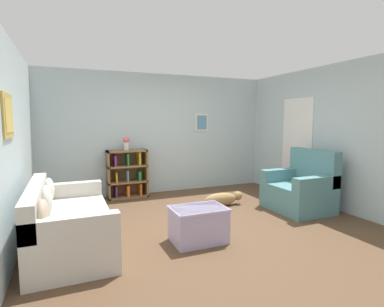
{
  "coord_description": "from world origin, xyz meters",
  "views": [
    {
      "loc": [
        -1.93,
        -4.15,
        1.6
      ],
      "look_at": [
        0.0,
        0.4,
        1.05
      ],
      "focal_mm": 28.0,
      "sensor_mm": 36.0,
      "label": 1
    }
  ],
  "objects_px": {
    "coffee_table": "(198,223)",
    "vase": "(126,142)",
    "couch": "(66,224)",
    "dog": "(222,199)",
    "bookshelf": "(127,174)",
    "recliner_chair": "(301,189)"
  },
  "relations": [
    {
      "from": "dog",
      "to": "vase",
      "type": "relative_size",
      "value": 3.33
    },
    {
      "from": "coffee_table",
      "to": "bookshelf",
      "type": "bearing_deg",
      "value": 98.71
    },
    {
      "from": "recliner_chair",
      "to": "vase",
      "type": "xyz_separation_m",
      "value": [
        -2.69,
        2.09,
        0.78
      ]
    },
    {
      "from": "bookshelf",
      "to": "coffee_table",
      "type": "bearing_deg",
      "value": -81.29
    },
    {
      "from": "coffee_table",
      "to": "dog",
      "type": "xyz_separation_m",
      "value": [
        1.09,
        1.34,
        -0.12
      ]
    },
    {
      "from": "couch",
      "to": "coffee_table",
      "type": "relative_size",
      "value": 2.63
    },
    {
      "from": "recliner_chair",
      "to": "dog",
      "type": "bearing_deg",
      "value": 147.16
    },
    {
      "from": "coffee_table",
      "to": "dog",
      "type": "distance_m",
      "value": 1.73
    },
    {
      "from": "coffee_table",
      "to": "vase",
      "type": "relative_size",
      "value": 2.51
    },
    {
      "from": "bookshelf",
      "to": "dog",
      "type": "height_order",
      "value": "bookshelf"
    },
    {
      "from": "bookshelf",
      "to": "coffee_table",
      "type": "relative_size",
      "value": 1.39
    },
    {
      "from": "recliner_chair",
      "to": "vase",
      "type": "relative_size",
      "value": 3.79
    },
    {
      "from": "dog",
      "to": "vase",
      "type": "bearing_deg",
      "value": 138.67
    },
    {
      "from": "coffee_table",
      "to": "recliner_chair",
      "type": "bearing_deg",
      "value": 14.49
    },
    {
      "from": "couch",
      "to": "vase",
      "type": "xyz_separation_m",
      "value": [
        1.18,
        2.22,
        0.84
      ]
    },
    {
      "from": "coffee_table",
      "to": "vase",
      "type": "distance_m",
      "value": 2.86
    },
    {
      "from": "coffee_table",
      "to": "vase",
      "type": "xyz_separation_m",
      "value": [
        -0.42,
        2.67,
        0.9
      ]
    },
    {
      "from": "vase",
      "to": "bookshelf",
      "type": "bearing_deg",
      "value": 61.79
    },
    {
      "from": "couch",
      "to": "vase",
      "type": "bearing_deg",
      "value": 62.04
    },
    {
      "from": "bookshelf",
      "to": "coffee_table",
      "type": "distance_m",
      "value": 2.74
    },
    {
      "from": "coffee_table",
      "to": "dog",
      "type": "height_order",
      "value": "coffee_table"
    },
    {
      "from": "dog",
      "to": "couch",
      "type": "bearing_deg",
      "value": -161.73
    }
  ]
}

